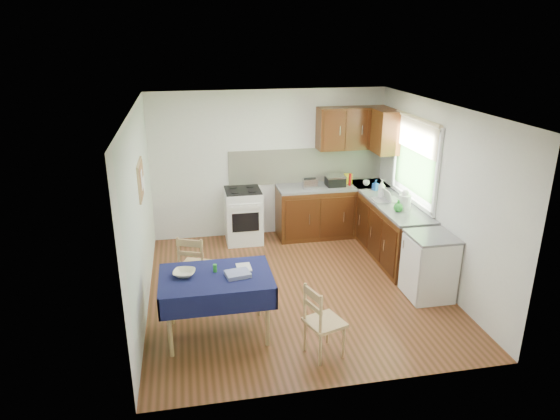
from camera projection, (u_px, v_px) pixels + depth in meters
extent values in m
plane|color=#4F2F15|center=(295.00, 288.00, 6.98)|extent=(4.20, 4.20, 0.00)
cube|color=white|center=(297.00, 108.00, 6.13)|extent=(4.00, 4.20, 0.02)
cube|color=silver|center=(269.00, 164.00, 8.49)|extent=(4.00, 0.02, 2.50)
cube|color=silver|center=(346.00, 276.00, 4.61)|extent=(4.00, 0.02, 2.50)
cube|color=silver|center=(139.00, 213.00, 6.20)|extent=(0.02, 4.20, 2.50)
cube|color=silver|center=(437.00, 195.00, 6.91)|extent=(0.02, 4.20, 2.50)
cube|color=#361109|center=(332.00, 211.00, 8.68)|extent=(1.90, 0.60, 0.86)
cube|color=#361109|center=(393.00, 233.00, 7.74)|extent=(0.60, 1.70, 0.86)
cube|color=slate|center=(333.00, 186.00, 8.53)|extent=(1.90, 0.60, 0.04)
cube|color=slate|center=(396.00, 206.00, 7.58)|extent=(0.60, 1.70, 0.04)
cube|color=slate|center=(369.00, 184.00, 8.65)|extent=(0.60, 0.60, 0.04)
cube|color=#EAE4C6|center=(306.00, 165.00, 8.61)|extent=(2.70, 0.02, 0.60)
cube|color=#361109|center=(353.00, 128.00, 8.38)|extent=(1.20, 0.35, 0.70)
cube|color=#361109|center=(386.00, 132.00, 8.06)|extent=(0.35, 0.50, 0.70)
cube|color=white|center=(243.00, 216.00, 8.40)|extent=(0.60, 0.60, 0.90)
cube|color=black|center=(243.00, 190.00, 8.24)|extent=(0.58, 0.58, 0.02)
cube|color=black|center=(246.00, 222.00, 8.12)|extent=(0.44, 0.01, 0.32)
cube|color=#2F5A25|center=(415.00, 165.00, 7.47)|extent=(0.01, 1.40, 0.85)
cube|color=white|center=(418.00, 121.00, 7.25)|extent=(0.04, 1.48, 0.06)
cube|color=white|center=(411.00, 199.00, 7.65)|extent=(0.04, 1.48, 0.06)
cube|color=beige|center=(416.00, 136.00, 7.32)|extent=(0.02, 1.36, 0.44)
cube|color=white|center=(429.00, 267.00, 6.63)|extent=(0.55, 0.58, 0.85)
cube|color=slate|center=(433.00, 237.00, 6.48)|extent=(0.58, 0.60, 0.03)
cube|color=tan|center=(141.00, 180.00, 6.36)|extent=(0.02, 0.62, 0.47)
cube|color=#9C6041|center=(142.00, 180.00, 6.36)|extent=(0.01, 0.56, 0.41)
cube|color=white|center=(142.00, 180.00, 6.28)|extent=(0.00, 0.18, 0.24)
cube|color=white|center=(144.00, 184.00, 6.51)|extent=(0.00, 0.15, 0.20)
cube|color=#0E163A|center=(216.00, 277.00, 5.66)|extent=(1.24, 0.82, 0.03)
cube|color=#0E163A|center=(219.00, 304.00, 5.31)|extent=(1.28, 0.02, 0.26)
cube|color=#0E163A|center=(214.00, 269.00, 6.09)|extent=(1.28, 0.02, 0.26)
cube|color=#0E163A|center=(160.00, 291.00, 5.59)|extent=(0.02, 0.86, 0.26)
cube|color=#0E163A|center=(270.00, 281.00, 5.81)|extent=(0.02, 0.86, 0.26)
cylinder|color=tan|center=(170.00, 327.00, 5.39)|extent=(0.05, 0.05, 0.74)
cylinder|color=tan|center=(268.00, 317.00, 5.58)|extent=(0.05, 0.05, 0.74)
cylinder|color=tan|center=(170.00, 297.00, 6.00)|extent=(0.05, 0.05, 0.74)
cylinder|color=tan|center=(259.00, 289.00, 6.19)|extent=(0.05, 0.05, 0.74)
cube|color=tan|center=(196.00, 266.00, 6.68)|extent=(0.51, 0.51, 0.04)
cube|color=tan|center=(190.00, 249.00, 6.42)|extent=(0.34, 0.16, 0.28)
cylinder|color=tan|center=(212.00, 275.00, 6.87)|extent=(0.03, 0.03, 0.42)
cylinder|color=tan|center=(190.00, 273.00, 6.93)|extent=(0.03, 0.03, 0.42)
cylinder|color=tan|center=(204.00, 286.00, 6.58)|extent=(0.03, 0.03, 0.42)
cylinder|color=tan|center=(181.00, 284.00, 6.64)|extent=(0.03, 0.03, 0.42)
cube|color=tan|center=(325.00, 322.00, 5.42)|extent=(0.48, 0.48, 0.04)
cube|color=tan|center=(313.00, 301.00, 5.24)|extent=(0.13, 0.33, 0.27)
cylinder|color=tan|center=(344.00, 341.00, 5.43)|extent=(0.03, 0.03, 0.40)
cylinder|color=tan|center=(328.00, 328.00, 5.68)|extent=(0.03, 0.03, 0.40)
cylinder|color=tan|center=(320.00, 350.00, 5.29)|extent=(0.03, 0.03, 0.40)
cylinder|color=tan|center=(305.00, 335.00, 5.54)|extent=(0.03, 0.03, 0.40)
cube|color=silver|center=(310.00, 184.00, 8.33)|extent=(0.24, 0.15, 0.16)
cube|color=black|center=(310.00, 178.00, 8.30)|extent=(0.20, 0.02, 0.02)
cube|color=black|center=(335.00, 182.00, 8.48)|extent=(0.31, 0.27, 0.14)
cube|color=silver|center=(335.00, 176.00, 8.45)|extent=(0.31, 0.27, 0.03)
cylinder|color=red|center=(350.00, 180.00, 8.48)|extent=(0.05, 0.05, 0.21)
cube|color=yellow|center=(348.00, 179.00, 8.61)|extent=(0.15, 0.12, 0.17)
cube|color=gray|center=(386.00, 200.00, 7.75)|extent=(0.40, 0.31, 0.02)
cylinder|color=white|center=(386.00, 195.00, 7.72)|extent=(0.05, 0.19, 0.19)
cylinder|color=white|center=(405.00, 202.00, 7.33)|extent=(0.18, 0.18, 0.22)
sphere|color=white|center=(406.00, 194.00, 7.29)|extent=(0.11, 0.11, 0.11)
imported|color=white|center=(366.00, 183.00, 8.51)|extent=(0.12, 0.12, 0.09)
imported|color=white|center=(382.00, 189.00, 7.82)|extent=(0.16, 0.16, 0.30)
imported|color=#1D4FAA|center=(375.00, 185.00, 8.23)|extent=(0.11, 0.11, 0.18)
imported|color=#268E2C|center=(398.00, 206.00, 7.26)|extent=(0.19, 0.19, 0.18)
imported|color=beige|center=(184.00, 273.00, 5.64)|extent=(0.30, 0.30, 0.06)
imported|color=white|center=(237.00, 268.00, 5.81)|extent=(0.17, 0.23, 0.02)
cylinder|color=green|center=(215.00, 268.00, 5.73)|extent=(0.05, 0.05, 0.09)
cube|color=navy|center=(238.00, 274.00, 5.64)|extent=(0.30, 0.26, 0.05)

